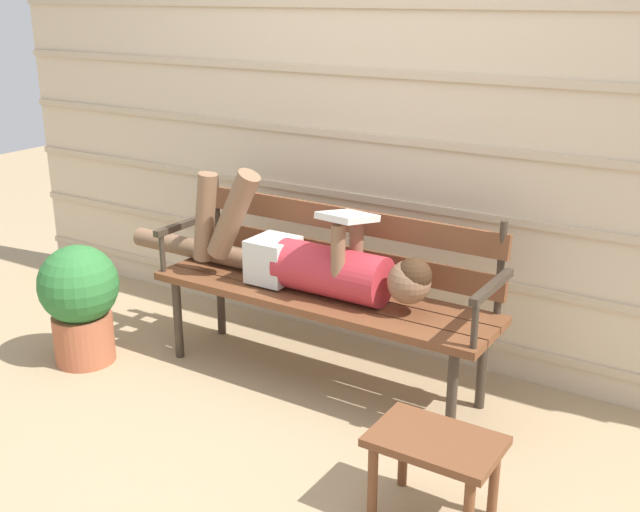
{
  "coord_description": "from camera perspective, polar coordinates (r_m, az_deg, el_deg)",
  "views": [
    {
      "loc": [
        1.77,
        -2.7,
        1.76
      ],
      "look_at": [
        0.0,
        0.09,
        0.63
      ],
      "focal_mm": 43.31,
      "sensor_mm": 36.0,
      "label": 1
    }
  ],
  "objects": [
    {
      "name": "park_bench",
      "position": [
        3.6,
        0.57,
        -1.77
      ],
      "size": [
        1.68,
        0.45,
        0.86
      ],
      "color": "brown",
      "rests_on": "ground"
    },
    {
      "name": "footstool",
      "position": [
        2.76,
        8.5,
        -14.19
      ],
      "size": [
        0.44,
        0.3,
        0.32
      ],
      "color": "brown",
      "rests_on": "ground"
    },
    {
      "name": "house_siding",
      "position": [
        3.84,
        4.42,
        8.75
      ],
      "size": [
        4.96,
        0.08,
        2.18
      ],
      "color": "beige",
      "rests_on": "ground"
    },
    {
      "name": "potted_plant",
      "position": [
        3.97,
        -17.32,
        -3.04
      ],
      "size": [
        0.39,
        0.39,
        0.61
      ],
      "color": "#AD5B3D",
      "rests_on": "ground"
    },
    {
      "name": "ground_plane",
      "position": [
        3.68,
        -0.77,
        -9.7
      ],
      "size": [
        12.0,
        12.0,
        0.0
      ],
      "primitive_type": "plane",
      "color": "tan"
    },
    {
      "name": "reclining_person",
      "position": [
        3.55,
        -1.31,
        -0.21
      ],
      "size": [
        1.75,
        0.27,
        0.55
      ],
      "color": "#B72D38"
    }
  ]
}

